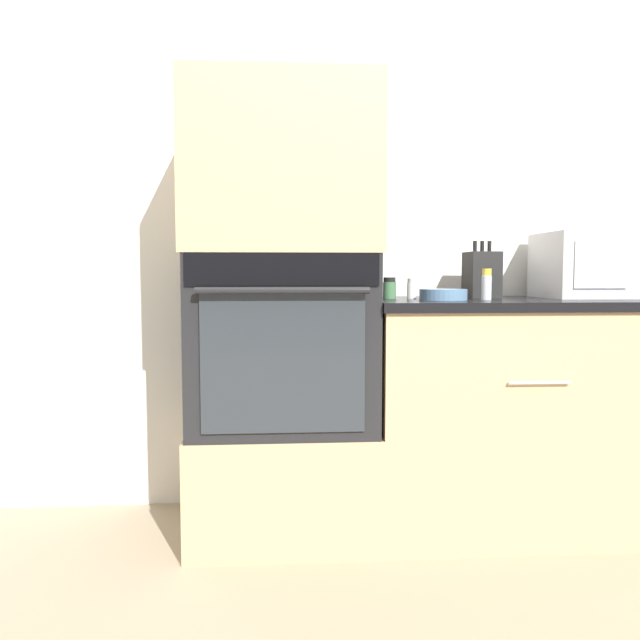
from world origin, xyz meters
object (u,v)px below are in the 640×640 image
at_px(microwave, 584,265).
at_px(bowl, 443,294).
at_px(wall_oven, 282,340).
at_px(condiment_jar_mid, 487,285).
at_px(condiment_jar_far, 412,289).
at_px(condiment_jar_near, 389,288).
at_px(knife_block, 482,275).

distance_m(microwave, bowl, 0.66).
relative_size(wall_oven, condiment_jar_mid, 5.74).
bearing_deg(condiment_jar_far, condiment_jar_mid, -25.51).
relative_size(condiment_jar_mid, condiment_jar_far, 1.47).
xyz_separation_m(microwave, condiment_jar_near, (-0.81, -0.04, -0.09)).
distance_m(condiment_jar_mid, condiment_jar_far, 0.29).
relative_size(condiment_jar_near, condiment_jar_far, 1.05).
bearing_deg(bowl, wall_oven, 172.58).
bearing_deg(wall_oven, condiment_jar_mid, -6.11).
xyz_separation_m(wall_oven, microwave, (1.24, 0.09, 0.29)).
bearing_deg(bowl, condiment_jar_far, 128.04).
xyz_separation_m(bowl, condiment_jar_far, (-0.09, 0.12, 0.02)).
height_order(bowl, condiment_jar_far, condiment_jar_far).
bearing_deg(wall_oven, bowl, -7.42).
distance_m(bowl, condiment_jar_far, 0.15).
height_order(wall_oven, knife_block, knife_block).
distance_m(condiment_jar_near, condiment_jar_far, 0.09).
height_order(knife_block, condiment_jar_near, knife_block).
bearing_deg(condiment_jar_mid, condiment_jar_near, 158.64).
distance_m(wall_oven, condiment_jar_near, 0.47).
bearing_deg(microwave, condiment_jar_far, -176.17).
bearing_deg(condiment_jar_near, knife_block, 8.36).
distance_m(bowl, condiment_jar_mid, 0.17).
bearing_deg(condiment_jar_near, bowl, -36.08).
height_order(condiment_jar_near, condiment_jar_mid, condiment_jar_mid).
height_order(microwave, bowl, microwave).
height_order(wall_oven, microwave, microwave).
bearing_deg(condiment_jar_near, condiment_jar_far, -7.68).
relative_size(condiment_jar_near, condiment_jar_mid, 0.71).
distance_m(microwave, knife_block, 0.42).
distance_m(bowl, condiment_jar_near, 0.23).
bearing_deg(condiment_jar_far, wall_oven, -175.41).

